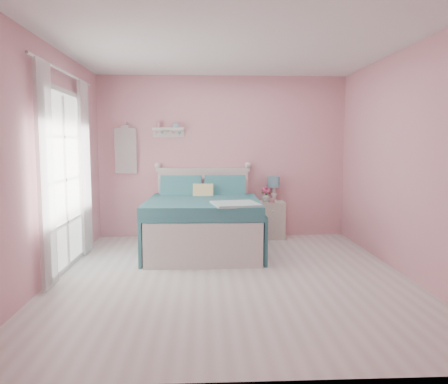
{
  "coord_description": "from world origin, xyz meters",
  "views": [
    {
      "loc": [
        -0.32,
        -4.86,
        1.5
      ],
      "look_at": [
        -0.03,
        1.2,
        0.84
      ],
      "focal_mm": 35.0,
      "sensor_mm": 36.0,
      "label": 1
    }
  ],
  "objects": [
    {
      "name": "french_door",
      "position": [
        -1.97,
        0.4,
        1.07
      ],
      "size": [
        0.04,
        1.32,
        2.16
      ],
      "color": "silver",
      "rests_on": "floor"
    },
    {
      "name": "nightstand",
      "position": [
        0.77,
        2.02,
        0.3
      ],
      "size": [
        0.41,
        0.41,
        0.6
      ],
      "color": "beige",
      "rests_on": "floor"
    },
    {
      "name": "roses",
      "position": [
        0.68,
        2.02,
        0.78
      ],
      "size": [
        0.14,
        0.11,
        0.12
      ],
      "color": "#E14C87",
      "rests_on": "vase"
    },
    {
      "name": "curtain_near",
      "position": [
        -1.92,
        -0.34,
        1.18
      ],
      "size": [
        0.04,
        0.4,
        2.32
      ],
      "primitive_type": "cube",
      "color": "white",
      "rests_on": "floor"
    },
    {
      "name": "room_shell",
      "position": [
        0.0,
        0.0,
        1.58
      ],
      "size": [
        4.5,
        4.5,
        4.5
      ],
      "color": "pink",
      "rests_on": "floor"
    },
    {
      "name": "table_lamp",
      "position": [
        0.83,
        2.13,
        0.87
      ],
      "size": [
        0.19,
        0.19,
        0.39
      ],
      "color": "white",
      "rests_on": "nightstand"
    },
    {
      "name": "hanging_dress",
      "position": [
        -1.55,
        2.18,
        1.4
      ],
      "size": [
        0.34,
        0.03,
        0.72
      ],
      "primitive_type": "cube",
      "color": "white",
      "rests_on": "room_shell"
    },
    {
      "name": "curtain_far",
      "position": [
        -1.92,
        1.14,
        1.18
      ],
      "size": [
        0.04,
        0.4,
        2.32
      ],
      "primitive_type": "cube",
      "color": "white",
      "rests_on": "floor"
    },
    {
      "name": "floor",
      "position": [
        0.0,
        0.0,
        0.0
      ],
      "size": [
        4.5,
        4.5,
        0.0
      ],
      "primitive_type": "plane",
      "color": "beige",
      "rests_on": "ground"
    },
    {
      "name": "wall_shelf",
      "position": [
        -0.87,
        2.19,
        1.73
      ],
      "size": [
        0.5,
        0.15,
        0.25
      ],
      "color": "silver",
      "rests_on": "room_shell"
    },
    {
      "name": "teacup",
      "position": [
        0.76,
        1.88,
        0.63
      ],
      "size": [
        0.12,
        0.12,
        0.07
      ],
      "primitive_type": "imported",
      "rotation": [
        0.0,
        0.0,
        0.35
      ],
      "color": "#C1818A",
      "rests_on": "nightstand"
    },
    {
      "name": "vase",
      "position": [
        0.69,
        2.02,
        0.67
      ],
      "size": [
        0.15,
        0.15,
        0.14
      ],
      "primitive_type": "imported",
      "rotation": [
        0.0,
        0.0,
        0.13
      ],
      "color": "silver",
      "rests_on": "nightstand"
    },
    {
      "name": "bed",
      "position": [
        -0.32,
        1.27,
        0.39
      ],
      "size": [
        1.58,
        1.96,
        1.13
      ],
      "rotation": [
        0.0,
        0.0,
        -0.03
      ],
      "color": "silver",
      "rests_on": "floor"
    }
  ]
}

